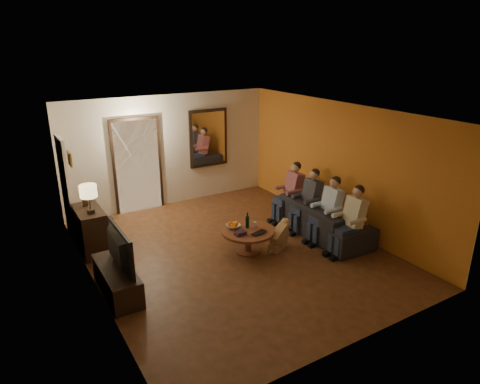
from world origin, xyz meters
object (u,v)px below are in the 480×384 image
dresser (91,230)px  bowl (233,226)px  coffee_table (248,241)px  tv (114,249)px  wine_bottle (247,220)px  person_b (329,212)px  person_c (309,202)px  sofa (322,218)px  person_a (351,223)px  tv_stand (117,280)px  table_lamp (89,199)px  dog (279,235)px  person_d (291,194)px  laptop (261,234)px

dresser → bowl: dresser is taller
dresser → coffee_table: bearing=-32.2°
tv → bowl: 2.33m
bowl → wine_bottle: 0.29m
person_b → wine_bottle: person_b is taller
coffee_table → tv: bearing=-177.5°
person_b → person_c: size_ratio=1.00×
person_c → sofa: bearing=-71.6°
person_a → person_b: same height
tv → person_c: (4.09, 0.34, -0.16)m
person_b → tv: bearing=176.3°
coffee_table → person_a: bearing=-31.0°
tv_stand → person_b: 4.12m
table_lamp → coffee_table: (2.47, -1.33, -0.88)m
tv_stand → wine_bottle: size_ratio=4.24×
table_lamp → bowl: (2.29, -1.11, -0.62)m
dog → wine_bottle: (-0.55, 0.27, 0.32)m
dresser → person_a: size_ratio=0.78×
dresser → dog: (3.06, -1.73, -0.14)m
person_a → sofa: bearing=83.7°
person_a → wine_bottle: 1.90m
bowl → person_b: bearing=-18.2°
person_d → laptop: person_d is taller
laptop → person_d: bearing=20.3°
tv_stand → person_b: person_b is taller
dresser → tv_stand: dresser is taller
sofa → coffee_table: 1.73m
wine_bottle → laptop: wine_bottle is taller
person_d → wine_bottle: 1.73m
person_d → coffee_table: person_d is taller
coffee_table → wine_bottle: 0.40m
sofa → person_b: (-0.10, -0.30, 0.27)m
coffee_table → wine_bottle: wine_bottle is taller
sofa → wine_bottle: bearing=87.0°
dresser → person_d: size_ratio=0.78×
wine_bottle → sofa: bearing=-5.9°
sofa → person_a: (-0.10, -0.90, 0.27)m
dresser → laptop: (2.57, -1.83, 0.04)m
dog → wine_bottle: 0.69m
tv_stand → person_c: person_c is taller
person_a → coffee_table: bearing=149.0°
person_b → sofa: bearing=71.6°
person_c → person_d: bearing=90.0°
person_b → coffee_table: 1.71m
sofa → dog: 1.13m
tv_stand → person_d: size_ratio=1.10×
coffee_table → bowl: 0.38m
table_lamp → dog: (3.06, -1.51, -0.83)m
tv → person_d: 4.20m
dresser → person_c: (4.09, -1.33, 0.18)m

